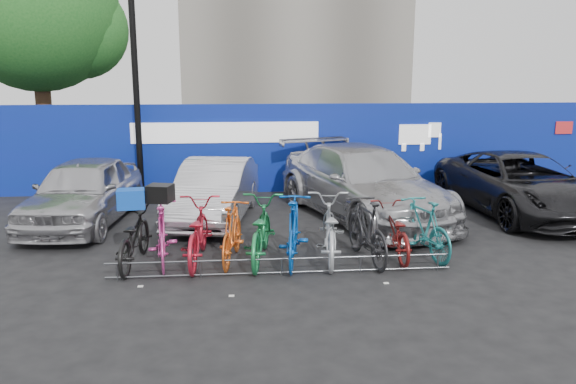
{
  "coord_description": "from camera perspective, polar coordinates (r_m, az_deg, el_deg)",
  "views": [
    {
      "loc": [
        -0.65,
        -9.19,
        3.22
      ],
      "look_at": [
        0.33,
        2.0,
        0.82
      ],
      "focal_mm": 35.0,
      "sensor_mm": 36.0,
      "label": 1
    }
  ],
  "objects": [
    {
      "name": "ground",
      "position": [
        9.76,
        -0.93,
        -7.23
      ],
      "size": [
        100.0,
        100.0,
        0.0
      ],
      "primitive_type": "plane",
      "color": "black",
      "rests_on": "ground"
    },
    {
      "name": "hoarding",
      "position": [
        15.34,
        -2.54,
        4.47
      ],
      "size": [
        22.0,
        0.18,
        2.4
      ],
      "color": "navy",
      "rests_on": "ground"
    },
    {
      "name": "tree",
      "position": [
        20.28,
        -23.59,
        16.3
      ],
      "size": [
        5.4,
        5.2,
        7.8
      ],
      "color": "#382314",
      "rests_on": "ground"
    },
    {
      "name": "lamppost",
      "position": [
        14.81,
        -15.28,
        11.82
      ],
      "size": [
        0.25,
        0.5,
        6.11
      ],
      "color": "black",
      "rests_on": "ground"
    },
    {
      "name": "bike_rack",
      "position": [
        9.14,
        -0.66,
        -7.51
      ],
      "size": [
        5.6,
        0.03,
        0.3
      ],
      "color": "#595B60",
      "rests_on": "ground"
    },
    {
      "name": "car_0",
      "position": [
        12.81,
        -20.06,
        0.05
      ],
      "size": [
        2.09,
        4.38,
        1.45
      ],
      "primitive_type": "imported",
      "rotation": [
        0.0,
        0.0,
        -0.09
      ],
      "color": "#ABABB0",
      "rests_on": "ground"
    },
    {
      "name": "car_1",
      "position": [
        12.51,
        -7.45,
        0.14
      ],
      "size": [
        2.07,
        4.2,
        1.33
      ],
      "primitive_type": "imported",
      "rotation": [
        0.0,
        0.0,
        -0.17
      ],
      "color": "silver",
      "rests_on": "ground"
    },
    {
      "name": "car_2",
      "position": [
        12.74,
        7.61,
        0.95
      ],
      "size": [
        3.8,
        5.9,
        1.59
      ],
      "primitive_type": "imported",
      "rotation": [
        0.0,
        0.0,
        0.31
      ],
      "color": "#AEAEB3",
      "rests_on": "ground"
    },
    {
      "name": "car_3",
      "position": [
        14.0,
        22.54,
        0.74
      ],
      "size": [
        2.64,
        5.19,
        1.41
      ],
      "primitive_type": "imported",
      "rotation": [
        0.0,
        0.0,
        0.06
      ],
      "color": "black",
      "rests_on": "ground"
    },
    {
      "name": "bike_0",
      "position": [
        9.86,
        -15.43,
        -4.42
      ],
      "size": [
        0.79,
        1.95,
        1.0
      ],
      "primitive_type": "imported",
      "rotation": [
        0.0,
        0.0,
        3.08
      ],
      "color": "black",
      "rests_on": "ground"
    },
    {
      "name": "bike_1",
      "position": [
        9.81,
        -12.67,
        -4.09
      ],
      "size": [
        0.74,
        1.87,
        1.09
      ],
      "primitive_type": "imported",
      "rotation": [
        0.0,
        0.0,
        3.27
      ],
      "color": "#DE3F97",
      "rests_on": "ground"
    },
    {
      "name": "bike_2",
      "position": [
        9.77,
        -9.24,
        -4.07
      ],
      "size": [
        0.83,
        2.08,
        1.07
      ],
      "primitive_type": "imported",
      "rotation": [
        0.0,
        0.0,
        3.08
      ],
      "color": "#B1192B",
      "rests_on": "ground"
    },
    {
      "name": "bike_3",
      "position": [
        9.71,
        -5.71,
        -4.13
      ],
      "size": [
        0.77,
        1.81,
        1.05
      ],
      "primitive_type": "imported",
      "rotation": [
        0.0,
        0.0,
        2.98
      ],
      "color": "orange",
      "rests_on": "ground"
    },
    {
      "name": "bike_4",
      "position": [
        9.73,
        -2.88,
        -3.95
      ],
      "size": [
        1.03,
        2.16,
        1.09
      ],
      "primitive_type": "imported",
      "rotation": [
        0.0,
        0.0,
        2.99
      ],
      "color": "#1B7C3E",
      "rests_on": "ground"
    },
    {
      "name": "bike_5",
      "position": [
        9.6,
        0.56,
        -3.92
      ],
      "size": [
        0.84,
        2.0,
        1.17
      ],
      "primitive_type": "imported",
      "rotation": [
        0.0,
        0.0,
        2.99
      ],
      "color": "#0A4CB4",
      "rests_on": "ground"
    },
    {
      "name": "bike_6",
      "position": [
        9.82,
        4.17,
        -3.77
      ],
      "size": [
        0.98,
        2.17,
        1.1
      ],
      "primitive_type": "imported",
      "rotation": [
        0.0,
        0.0,
        3.02
      ],
      "color": "#AEB3B6",
      "rests_on": "ground"
    },
    {
      "name": "bike_7",
      "position": [
        9.78,
        8.03,
        -3.86
      ],
      "size": [
        0.77,
        1.92,
        1.12
      ],
      "primitive_type": "imported",
      "rotation": [
        0.0,
        0.0,
        3.27
      ],
      "color": "black",
      "rests_on": "ground"
    },
    {
      "name": "bike_8",
      "position": [
        10.12,
        10.67,
        -3.94
      ],
      "size": [
        0.64,
        1.8,
        0.94
      ],
      "primitive_type": "imported",
      "rotation": [
        0.0,
        0.0,
        3.15
      ],
      "color": "maroon",
      "rests_on": "ground"
    },
    {
      "name": "bike_9",
      "position": [
        10.24,
        13.55,
        -3.55
      ],
      "size": [
        0.9,
        1.83,
        1.06
      ],
      "primitive_type": "imported",
      "rotation": [
        0.0,
        0.0,
        3.38
      ],
      "color": "#1F787C",
      "rests_on": "ground"
    },
    {
      "name": "cargo_crate",
      "position": [
        9.7,
        -15.65,
        -0.67
      ],
      "size": [
        0.49,
        0.4,
        0.32
      ],
      "primitive_type": "cube",
      "rotation": [
        0.0,
        0.0,
        0.13
      ],
      "color": "#0D44BD",
      "rests_on": "bike_0"
    },
    {
      "name": "cargo_topcase",
      "position": [
        9.64,
        -12.86,
        -0.13
      ],
      "size": [
        0.47,
        0.44,
        0.29
      ],
      "primitive_type": "cube",
      "rotation": [
        0.0,
        0.0,
        -0.26
      ],
      "color": "black",
      "rests_on": "bike_1"
    }
  ]
}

